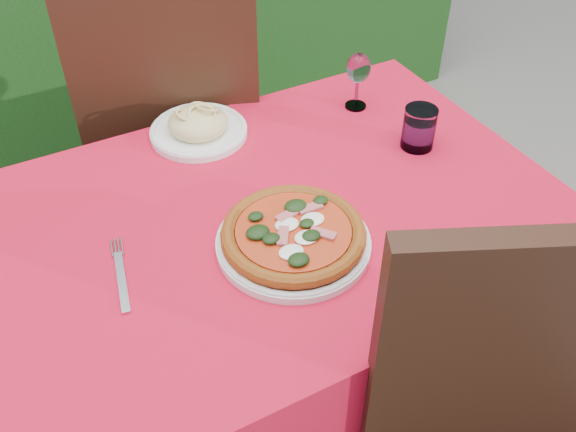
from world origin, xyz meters
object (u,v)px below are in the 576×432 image
water_glass (419,130)px  fork (122,282)px  chair_far (175,125)px  wine_glass (358,70)px  pizza_plate (293,236)px  pasta_plate (198,126)px

water_glass → fork: water_glass is taller
chair_far → wine_glass: bearing=158.0°
fork → water_glass: bearing=18.8°
chair_far → pizza_plate: size_ratio=3.14×
chair_far → pasta_plate: size_ratio=4.42×
chair_far → fork: size_ratio=4.89×
wine_glass → fork: size_ratio=0.70×
water_glass → fork: bearing=-172.7°
water_glass → pasta_plate: bearing=146.7°
chair_far → water_glass: size_ratio=10.30×
wine_glass → fork: 0.80m
pizza_plate → wine_glass: 0.55m
pasta_plate → wine_glass: wine_glass is taller
chair_far → pizza_plate: bearing=109.8°
pizza_plate → water_glass: bearing=21.0°
chair_far → water_glass: (0.42, -0.57, 0.19)m
chair_far → wine_glass: size_ratio=6.98×
pasta_plate → wine_glass: size_ratio=1.58×
pasta_plate → fork: size_ratio=1.10×
pasta_plate → fork: 0.50m
wine_glass → fork: (-0.73, -0.32, -0.10)m
wine_glass → pasta_plate: bearing=169.8°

